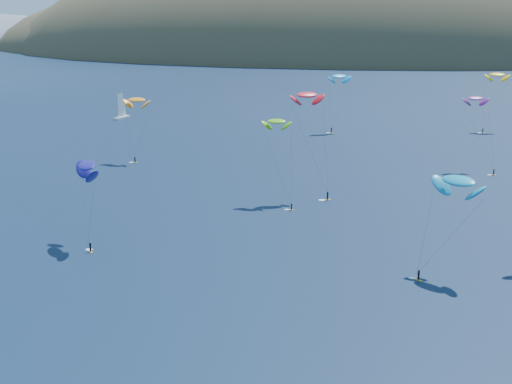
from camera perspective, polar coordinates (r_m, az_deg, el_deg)
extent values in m
ellipsoid|color=#3D3526|center=(623.27, 7.79, 9.89)|extent=(600.00, 300.00, 210.00)
ellipsoid|color=#3D3526|center=(672.44, -6.18, 10.82)|extent=(340.00, 240.00, 120.00)
ellipsoid|color=slate|center=(861.65, -17.33, 11.57)|extent=(240.00, 180.00, 44.00)
cube|color=silver|center=(291.65, -10.66, 5.86)|extent=(4.73, 8.18, 0.95)
cylinder|color=silver|center=(291.27, -10.68, 6.96)|extent=(0.15, 0.15, 11.12)
cube|color=gold|center=(214.52, -9.65, 2.33)|extent=(1.50, 0.59, 0.08)
cylinder|color=black|center=(214.31, -9.66, 2.57)|extent=(0.34, 0.34, 1.56)
sphere|color=#8C6047|center=(214.11, -9.67, 2.80)|extent=(0.26, 0.26, 0.26)
ellipsoid|color=orange|center=(215.62, -9.54, 7.29)|extent=(8.62, 4.75, 4.60)
cube|color=gold|center=(165.78, 2.85, -1.43)|extent=(1.28, 0.38, 0.07)
cylinder|color=black|center=(165.54, 2.86, -1.16)|extent=(0.30, 0.30, 1.37)
sphere|color=#8C6047|center=(165.31, 2.86, -0.90)|extent=(0.23, 0.23, 0.23)
ellipsoid|color=#60B912|center=(170.00, 1.66, 5.68)|extent=(6.76, 3.18, 3.76)
cube|color=gold|center=(258.69, 6.05, 4.74)|extent=(1.53, 1.07, 0.08)
cylinder|color=black|center=(258.52, 6.05, 4.94)|extent=(0.35, 0.35, 1.61)
sphere|color=#8C6047|center=(258.35, 6.06, 5.15)|extent=(0.27, 0.27, 0.27)
ellipsoid|color=#0090DB|center=(260.91, 6.67, 9.19)|extent=(9.48, 7.49, 4.80)
cube|color=gold|center=(129.16, 12.86, -6.89)|extent=(1.40, 1.32, 0.08)
cylinder|color=black|center=(128.81, 12.89, -6.50)|extent=(0.35, 0.35, 1.59)
sphere|color=#8C6047|center=(128.47, 12.91, -6.12)|extent=(0.27, 0.27, 0.27)
ellipsoid|color=#0F83AE|center=(130.29, 15.91, 0.88)|extent=(10.67, 10.25, 5.64)
cube|color=gold|center=(207.89, 18.47, 1.31)|extent=(1.42, 0.62, 0.08)
cylinder|color=black|center=(207.68, 18.49, 1.54)|extent=(0.32, 0.32, 1.47)
sphere|color=#8C6047|center=(207.49, 18.51, 1.77)|extent=(0.25, 0.25, 0.25)
ellipsoid|color=#791B76|center=(212.25, 17.17, 7.19)|extent=(7.61, 4.47, 3.99)
cube|color=gold|center=(174.39, 5.74, -0.62)|extent=(1.70, 1.08, 0.09)
cylinder|color=black|center=(174.10, 5.74, -0.29)|extent=(0.39, 0.39, 1.76)
sphere|color=#8C6047|center=(173.83, 5.75, 0.03)|extent=(0.30, 0.30, 0.30)
ellipsoid|color=red|center=(174.12, 4.11, 7.77)|extent=(9.17, 6.82, 4.64)
cube|color=gold|center=(142.91, -13.09, -4.67)|extent=(1.23, 1.50, 0.08)
cylinder|color=black|center=(142.59, -13.11, -4.31)|extent=(0.36, 0.36, 1.62)
sphere|color=#8C6047|center=(142.28, -13.14, -3.96)|extent=(0.27, 0.27, 0.27)
ellipsoid|color=navy|center=(145.43, -13.37, 2.09)|extent=(9.56, 10.88, 5.59)
cube|color=gold|center=(269.44, 17.67, 4.52)|extent=(1.43, 0.43, 0.08)
cylinder|color=black|center=(269.28, 17.69, 4.71)|extent=(0.33, 0.33, 1.52)
sphere|color=#8C6047|center=(269.13, 17.70, 4.89)|extent=(0.26, 0.26, 0.26)
ellipsoid|color=yellow|center=(275.42, 18.75, 8.89)|extent=(8.44, 4.02, 4.68)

